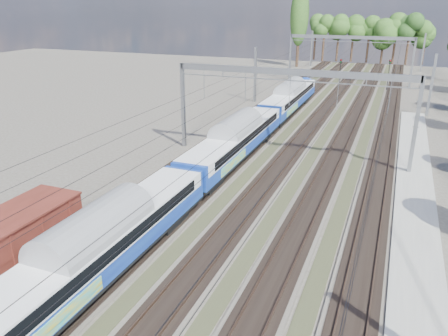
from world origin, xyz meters
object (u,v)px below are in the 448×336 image
at_px(worker, 346,75).
at_px(signal_near, 340,71).
at_px(emu_train, 235,136).
at_px(signal_far, 389,71).

relative_size(worker, signal_near, 0.30).
distance_m(emu_train, worker, 56.47).
bearing_deg(signal_near, signal_far, 28.76).
relative_size(worker, signal_far, 0.31).
xyz_separation_m(emu_train, worker, (3.72, 56.32, -1.84)).
xyz_separation_m(worker, signal_far, (8.50, -10.87, 2.62)).
bearing_deg(signal_far, worker, 151.10).
bearing_deg(emu_train, worker, 86.22).
bearing_deg(worker, signal_near, 164.28).
bearing_deg(worker, emu_train, 158.61).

